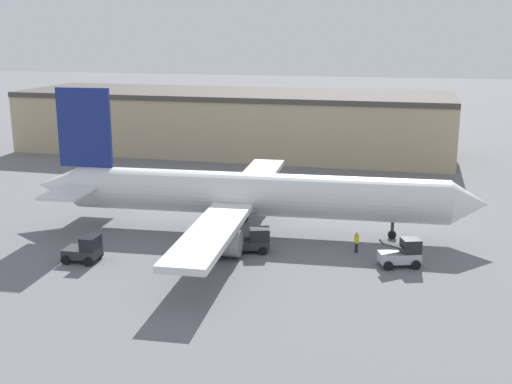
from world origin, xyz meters
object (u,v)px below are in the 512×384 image
object	(u,v)px
ground_crew_worker	(356,242)
baggage_tug	(251,241)
belt_loader_truck	(402,253)
pushback_tug	(85,250)
airplane	(244,194)

from	to	relation	value
ground_crew_worker	baggage_tug	bearing A→B (deg)	65.13
baggage_tug	belt_loader_truck	size ratio (longest dim) A/B	1.16
baggage_tug	belt_loader_truck	world-z (taller)	belt_loader_truck
baggage_tug	ground_crew_worker	bearing A→B (deg)	-3.34
baggage_tug	pushback_tug	size ratio (longest dim) A/B	1.42
pushback_tug	baggage_tug	bearing A→B (deg)	21.39
airplane	belt_loader_truck	distance (m)	14.93
belt_loader_truck	pushback_tug	xyz separation A→B (m)	(-23.31, -4.85, -0.07)
baggage_tug	pushback_tug	distance (m)	12.74
airplane	pushback_tug	distance (m)	14.40
airplane	baggage_tug	world-z (taller)	airplane
airplane	ground_crew_worker	xyz separation A→B (m)	(10.06, -3.34, -2.42)
baggage_tug	belt_loader_truck	xyz separation A→B (m)	(11.67, -0.34, 0.10)
airplane	baggage_tug	xyz separation A→B (m)	(1.98, -5.23, -2.41)
ground_crew_worker	pushback_tug	distance (m)	20.95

